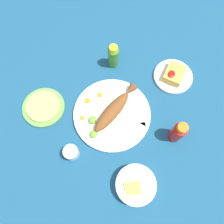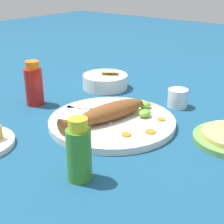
{
  "view_description": "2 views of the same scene",
  "coord_description": "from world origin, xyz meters",
  "px_view_note": "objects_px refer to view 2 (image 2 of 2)",
  "views": [
    {
      "loc": [
        0.3,
        0.15,
        0.94
      ],
      "look_at": [
        0.0,
        0.0,
        0.04
      ],
      "focal_mm": 35.0,
      "sensor_mm": 36.0,
      "label": 1
    },
    {
      "loc": [
        -0.67,
        -0.54,
        0.4
      ],
      "look_at": [
        0.0,
        0.0,
        0.04
      ],
      "focal_mm": 55.0,
      "sensor_mm": 36.0,
      "label": 2
    }
  ],
  "objects_px": {
    "fork_near": "(83,113)",
    "fork_far": "(94,108)",
    "main_plate": "(112,122)",
    "fried_fish": "(107,112)",
    "hot_sauce_bottle_green": "(79,152)",
    "guacamole_bowl": "(105,80)",
    "hot_sauce_bottle_red": "(34,85)",
    "salt_cup": "(178,99)"
  },
  "relations": [
    {
      "from": "main_plate",
      "to": "hot_sauce_bottle_green",
      "type": "relative_size",
      "value": 2.59
    },
    {
      "from": "fried_fish",
      "to": "hot_sauce_bottle_red",
      "type": "relative_size",
      "value": 1.99
    },
    {
      "from": "fork_near",
      "to": "fork_far",
      "type": "relative_size",
      "value": 1.15
    },
    {
      "from": "main_plate",
      "to": "hot_sauce_bottle_red",
      "type": "relative_size",
      "value": 2.49
    },
    {
      "from": "hot_sauce_bottle_green",
      "to": "salt_cup",
      "type": "relative_size",
      "value": 2.18
    },
    {
      "from": "fork_far",
      "to": "fried_fish",
      "type": "bearing_deg",
      "value": 119.54
    },
    {
      "from": "main_plate",
      "to": "fried_fish",
      "type": "relative_size",
      "value": 1.25
    },
    {
      "from": "salt_cup",
      "to": "fried_fish",
      "type": "bearing_deg",
      "value": 162.43
    },
    {
      "from": "main_plate",
      "to": "fried_fish",
      "type": "bearing_deg",
      "value": 167.71
    },
    {
      "from": "hot_sauce_bottle_red",
      "to": "salt_cup",
      "type": "height_order",
      "value": "hot_sauce_bottle_red"
    },
    {
      "from": "fried_fish",
      "to": "hot_sauce_bottle_green",
      "type": "distance_m",
      "value": 0.26
    },
    {
      "from": "hot_sauce_bottle_red",
      "to": "hot_sauce_bottle_green",
      "type": "bearing_deg",
      "value": -118.47
    },
    {
      "from": "guacamole_bowl",
      "to": "hot_sauce_bottle_red",
      "type": "bearing_deg",
      "value": 164.83
    },
    {
      "from": "fork_near",
      "to": "hot_sauce_bottle_green",
      "type": "xyz_separation_m",
      "value": [
        -0.22,
        -0.2,
        0.04
      ]
    },
    {
      "from": "fried_fish",
      "to": "guacamole_bowl",
      "type": "height_order",
      "value": "fried_fish"
    },
    {
      "from": "hot_sauce_bottle_green",
      "to": "salt_cup",
      "type": "height_order",
      "value": "hot_sauce_bottle_green"
    },
    {
      "from": "fried_fish",
      "to": "main_plate",
      "type": "bearing_deg",
      "value": 0.0
    },
    {
      "from": "fried_fish",
      "to": "guacamole_bowl",
      "type": "xyz_separation_m",
      "value": [
        0.25,
        0.21,
        -0.01
      ]
    },
    {
      "from": "hot_sauce_bottle_green",
      "to": "fried_fish",
      "type": "bearing_deg",
      "value": 26.65
    },
    {
      "from": "hot_sauce_bottle_red",
      "to": "salt_cup",
      "type": "bearing_deg",
      "value": -54.2
    },
    {
      "from": "hot_sauce_bottle_red",
      "to": "fork_near",
      "type": "bearing_deg",
      "value": -87.95
    },
    {
      "from": "fried_fish",
      "to": "guacamole_bowl",
      "type": "distance_m",
      "value": 0.33
    },
    {
      "from": "main_plate",
      "to": "hot_sauce_bottle_red",
      "type": "distance_m",
      "value": 0.3
    },
    {
      "from": "fried_fish",
      "to": "hot_sauce_bottle_red",
      "type": "distance_m",
      "value": 0.29
    },
    {
      "from": "fork_near",
      "to": "main_plate",
      "type": "bearing_deg",
      "value": -162.5
    },
    {
      "from": "fork_near",
      "to": "salt_cup",
      "type": "relative_size",
      "value": 2.99
    },
    {
      "from": "fork_near",
      "to": "guacamole_bowl",
      "type": "height_order",
      "value": "guacamole_bowl"
    },
    {
      "from": "fork_far",
      "to": "guacamole_bowl",
      "type": "height_order",
      "value": "guacamole_bowl"
    },
    {
      "from": "hot_sauce_bottle_green",
      "to": "guacamole_bowl",
      "type": "xyz_separation_m",
      "value": [
        0.48,
        0.33,
        -0.03
      ]
    },
    {
      "from": "fried_fish",
      "to": "hot_sauce_bottle_red",
      "type": "xyz_separation_m",
      "value": [
        -0.01,
        0.28,
        0.02
      ]
    },
    {
      "from": "fork_far",
      "to": "hot_sauce_bottle_green",
      "type": "distance_m",
      "value": 0.34
    },
    {
      "from": "hot_sauce_bottle_green",
      "to": "salt_cup",
      "type": "distance_m",
      "value": 0.48
    },
    {
      "from": "fork_far",
      "to": "salt_cup",
      "type": "relative_size",
      "value": 2.61
    },
    {
      "from": "fried_fish",
      "to": "fork_far",
      "type": "relative_size",
      "value": 1.72
    },
    {
      "from": "fork_near",
      "to": "salt_cup",
      "type": "height_order",
      "value": "salt_cup"
    },
    {
      "from": "fork_near",
      "to": "fork_far",
      "type": "distance_m",
      "value": 0.05
    },
    {
      "from": "main_plate",
      "to": "fork_near",
      "type": "height_order",
      "value": "fork_near"
    },
    {
      "from": "fork_far",
      "to": "hot_sauce_bottle_green",
      "type": "xyz_separation_m",
      "value": [
        -0.27,
        -0.2,
        0.04
      ]
    },
    {
      "from": "fork_near",
      "to": "fried_fish",
      "type": "bearing_deg",
      "value": -172.41
    },
    {
      "from": "fork_near",
      "to": "fork_far",
      "type": "height_order",
      "value": "same"
    },
    {
      "from": "fork_far",
      "to": "hot_sauce_bottle_red",
      "type": "distance_m",
      "value": 0.21
    },
    {
      "from": "hot_sauce_bottle_green",
      "to": "guacamole_bowl",
      "type": "height_order",
      "value": "hot_sauce_bottle_green"
    }
  ]
}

